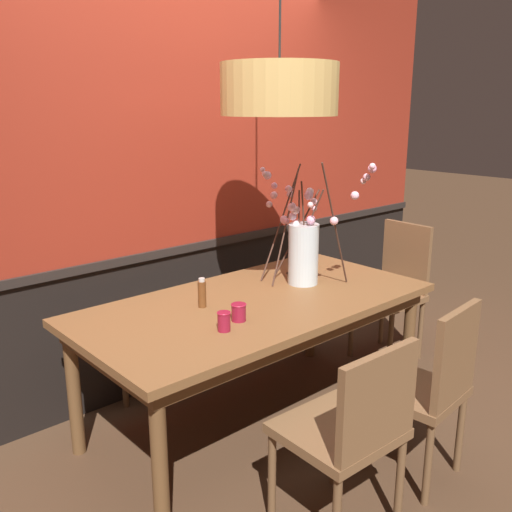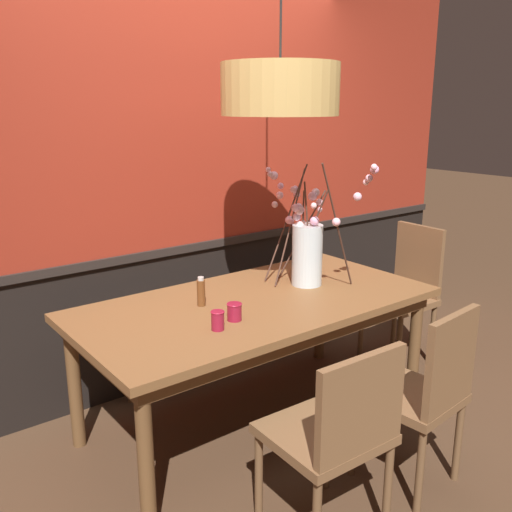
% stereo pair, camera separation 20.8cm
% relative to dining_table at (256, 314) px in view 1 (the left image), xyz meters
% --- Properties ---
extents(ground_plane, '(24.00, 24.00, 0.00)m').
position_rel_dining_table_xyz_m(ground_plane, '(0.00, 0.00, -0.67)').
color(ground_plane, '#4C3321').
extents(back_wall, '(4.97, 0.14, 2.87)m').
position_rel_dining_table_xyz_m(back_wall, '(0.00, 0.80, 0.75)').
color(back_wall, black).
rests_on(back_wall, ground).
extents(dining_table, '(1.97, 0.99, 0.75)m').
position_rel_dining_table_xyz_m(dining_table, '(0.00, 0.00, 0.00)').
color(dining_table, brown).
rests_on(dining_table, ground).
extents(chair_head_east_end, '(0.43, 0.42, 0.97)m').
position_rel_dining_table_xyz_m(chair_head_east_end, '(1.36, 0.02, -0.13)').
color(chair_head_east_end, brown).
rests_on(chair_head_east_end, ground).
extents(chair_far_side_right, '(0.47, 0.44, 0.93)m').
position_rel_dining_table_xyz_m(chair_far_side_right, '(0.28, 0.90, -0.15)').
color(chair_far_side_right, brown).
rests_on(chair_far_side_right, ground).
extents(chair_near_side_left, '(0.48, 0.45, 0.89)m').
position_rel_dining_table_xyz_m(chair_near_side_left, '(-0.29, -0.91, -0.16)').
color(chair_near_side_left, brown).
rests_on(chair_near_side_left, ground).
extents(chair_near_side_right, '(0.44, 0.47, 0.91)m').
position_rel_dining_table_xyz_m(chair_near_side_right, '(0.28, -0.91, -0.16)').
color(chair_near_side_right, brown).
rests_on(chair_near_side_right, ground).
extents(chair_far_side_left, '(0.48, 0.45, 0.94)m').
position_rel_dining_table_xyz_m(chair_far_side_left, '(-0.26, 0.89, -0.14)').
color(chair_far_side_left, brown).
rests_on(chair_far_side_left, ground).
extents(vase_with_blossoms, '(0.41, 0.81, 0.75)m').
position_rel_dining_table_xyz_m(vase_with_blossoms, '(0.42, 0.05, 0.29)').
color(vase_with_blossoms, silver).
rests_on(vase_with_blossoms, dining_table).
extents(candle_holder_nearer_center, '(0.07, 0.07, 0.09)m').
position_rel_dining_table_xyz_m(candle_holder_nearer_center, '(-0.40, -0.22, 0.13)').
color(candle_holder_nearer_center, maroon).
rests_on(candle_holder_nearer_center, dining_table).
extents(candle_holder_nearer_edge, '(0.08, 0.08, 0.09)m').
position_rel_dining_table_xyz_m(candle_holder_nearer_edge, '(-0.27, -0.17, 0.12)').
color(candle_holder_nearer_edge, maroon).
rests_on(candle_holder_nearer_edge, dining_table).
extents(condiment_bottle, '(0.04, 0.04, 0.16)m').
position_rel_dining_table_xyz_m(condiment_bottle, '(-0.28, 0.11, 0.16)').
color(condiment_bottle, brown).
rests_on(condiment_bottle, dining_table).
extents(pendant_lamp, '(0.60, 0.60, 1.14)m').
position_rel_dining_table_xyz_m(pendant_lamp, '(0.12, -0.04, 1.19)').
color(pendant_lamp, tan).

